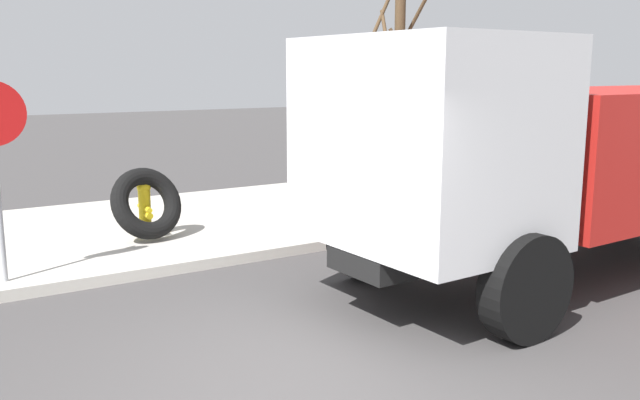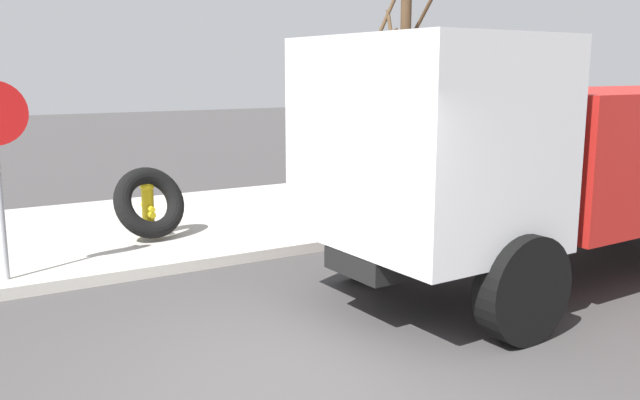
# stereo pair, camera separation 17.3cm
# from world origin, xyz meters

# --- Properties ---
(sidewalk_curb) EXTENTS (36.00, 5.00, 0.15)m
(sidewalk_curb) POSITION_xyz_m (0.00, 6.50, 0.07)
(sidewalk_curb) COLOR #BCB7AD
(sidewalk_curb) RESTS_ON ground
(fire_hydrant) EXTENTS (0.21, 0.48, 0.88)m
(fire_hydrant) POSITION_xyz_m (0.56, 5.69, 0.62)
(fire_hydrant) COLOR yellow
(fire_hydrant) RESTS_ON sidewalk_curb
(loose_tire) EXTENTS (1.21, 0.87, 1.11)m
(loose_tire) POSITION_xyz_m (0.53, 5.47, 0.71)
(loose_tire) COLOR black
(loose_tire) RESTS_ON sidewalk_curb
(dump_truck_red) EXTENTS (7.10, 3.03, 3.00)m
(dump_truck_red) POSITION_xyz_m (4.60, 1.37, 1.61)
(dump_truck_red) COLOR red
(dump_truck_red) RESTS_ON ground
(bare_tree) EXTENTS (1.02, 1.04, 4.54)m
(bare_tree) POSITION_xyz_m (6.21, 6.67, 2.45)
(bare_tree) COLOR #4C3823
(bare_tree) RESTS_ON sidewalk_curb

